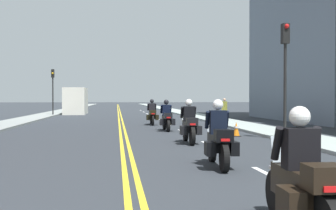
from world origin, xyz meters
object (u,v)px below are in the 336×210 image
traffic_light_far (53,84)px  traffic_light_near (285,59)px  traffic_cone_1 (236,129)px  motorcycle_2 (189,126)px  motorcycle_4 (152,114)px  motorcycle_3 (167,118)px  motorcycle_0 (303,184)px  pedestrian_0 (224,110)px  parked_truck (76,102)px  motorcycle_1 (219,140)px

traffic_light_far → traffic_light_near: bearing=-62.6°
traffic_cone_1 → motorcycle_2: bearing=-135.3°
motorcycle_4 → traffic_light_far: 17.14m
motorcycle_3 → motorcycle_4: bearing=93.3°
motorcycle_0 → motorcycle_2: size_ratio=0.99×
motorcycle_0 → traffic_cone_1: size_ratio=3.47×
pedestrian_0 → motorcycle_4: bearing=59.0°
pedestrian_0 → traffic_light_near: bearing=117.5°
motorcycle_4 → traffic_cone_1: size_ratio=3.60×
traffic_cone_1 → traffic_light_near: bearing=-50.3°
pedestrian_0 → parked_truck: bearing=-22.0°
motorcycle_1 → motorcycle_3: motorcycle_1 is taller
motorcycle_2 → traffic_light_near: bearing=11.3°
pedestrian_0 → parked_truck: 20.32m
motorcycle_4 → parked_truck: (-6.54, 19.20, 0.61)m
motorcycle_4 → pedestrian_0: bearing=27.9°
traffic_light_near → traffic_light_far: bearing=117.4°
traffic_light_far → motorcycle_1: bearing=-74.4°
motorcycle_2 → traffic_cone_1: size_ratio=3.49×
motorcycle_2 → motorcycle_4: bearing=93.1°
traffic_cone_1 → motorcycle_0: bearing=-103.3°
pedestrian_0 → motorcycle_3: bearing=87.8°
motorcycle_0 → traffic_light_near: bearing=70.5°
motorcycle_1 → traffic_light_near: 7.81m
traffic_light_far → pedestrian_0: traffic_light_far is taller
traffic_light_far → motorcycle_2: bearing=-71.0°
motorcycle_3 → traffic_cone_1: motorcycle_3 is taller
motorcycle_2 → motorcycle_3: motorcycle_2 is taller
motorcycle_3 → motorcycle_1: bearing=-91.2°
motorcycle_4 → traffic_light_near: (4.50, -9.96, 2.57)m
motorcycle_1 → parked_truck: parked_truck is taller
traffic_light_near → parked_truck: (-11.04, 29.15, -1.96)m
traffic_light_far → motorcycle_4: bearing=-60.5°
motorcycle_4 → motorcycle_2: bearing=-86.9°
motorcycle_2 → traffic_cone_1: 3.63m
motorcycle_0 → parked_truck: parked_truck is taller
motorcycle_1 → motorcycle_4: (-0.23, 15.97, 0.01)m
motorcycle_1 → traffic_light_far: 32.01m
motorcycle_4 → traffic_cone_1: motorcycle_4 is taller
motorcycle_0 → parked_truck: size_ratio=0.34×
motorcycle_3 → traffic_light_far: traffic_light_far is taller
parked_truck → motorcycle_2: bearing=-76.8°
traffic_cone_1 → traffic_light_far: traffic_light_far is taller
traffic_light_near → pedestrian_0: bearing=85.7°
motorcycle_3 → traffic_cone_1: 4.32m
motorcycle_2 → motorcycle_4: size_ratio=0.97×
motorcycle_0 → motorcycle_2: (0.44, 10.17, 0.02)m
traffic_light_near → traffic_light_far: traffic_light_near is taller
motorcycle_4 → traffic_light_far: bearing=120.2°
motorcycle_3 → traffic_cone_1: bearing=-52.0°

